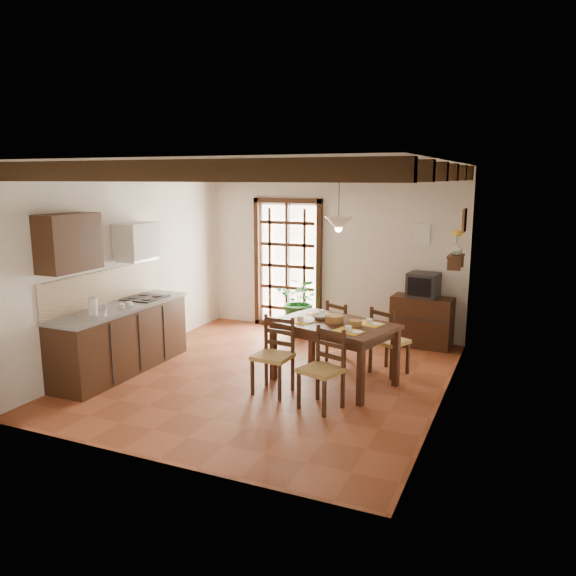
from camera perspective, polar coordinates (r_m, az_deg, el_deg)
The scene contains 25 objects.
ground_plane at distance 7.63m, azimuth -1.91°, elevation -8.98°, with size 5.00×5.00×0.00m, color brown.
room_shell at distance 7.21m, azimuth -2.01°, elevation 4.69°, with size 4.52×5.02×2.81m.
ceiling_beams at distance 7.17m, azimuth -2.06°, elevation 11.65°, with size 4.50×4.34×0.20m.
french_door at distance 9.83m, azimuth -0.03°, elevation 2.68°, with size 1.26×0.11×2.32m.
kitchen_counter at distance 8.03m, azimuth -16.57°, elevation -4.87°, with size 0.64×2.25×1.38m.
upper_cabinet at distance 7.35m, azimuth -21.40°, elevation 4.32°, with size 0.35×0.80×0.70m, color black.
range_hood at distance 8.27m, azimuth -15.12°, elevation 4.58°, with size 0.38×0.60×0.54m.
counter_items at distance 7.99m, azimuth -16.35°, elevation -1.36°, with size 0.50×1.43×0.25m.
dining_table at distance 7.23m, azimuth 4.72°, elevation -4.32°, with size 1.69×1.34×0.81m.
chair_near_left at distance 7.01m, azimuth -1.51°, elevation -8.27°, with size 0.46×0.44×0.95m.
chair_near_right at distance 6.57m, azimuth 3.44°, elevation -9.70°, with size 0.54×0.52×0.93m.
chair_far_left at distance 8.15m, azimuth 5.63°, elevation -5.60°, with size 0.55×0.54×0.91m.
chair_far_right at distance 7.78m, azimuth 10.17°, elevation -6.52°, with size 0.56×0.55×0.92m.
table_setting at distance 7.18m, azimuth 4.74°, elevation -2.87°, with size 1.08×0.72×0.10m.
table_bowl at distance 7.39m, azimuth 3.30°, elevation -2.92°, with size 0.22×0.22×0.05m, color white.
sideboard at distance 9.09m, azimuth 13.43°, elevation -3.34°, with size 0.94×0.42×0.80m, color black.
crt_tv at distance 8.96m, azimuth 13.59°, elevation 0.29°, with size 0.50×0.47×0.39m.
fuse_box at distance 9.13m, azimuth 13.46°, elevation 5.34°, with size 0.25×0.03×0.32m, color white.
plant_pot at distance 9.50m, azimuth 1.25°, elevation -4.19°, with size 0.36×0.36×0.22m, color maroon.
potted_plant at distance 9.39m, azimuth 1.27°, elevation -1.49°, with size 1.94×1.66×2.16m, color #144C19.
wall_shelf at distance 8.20m, azimuth 16.68°, elevation 2.86°, with size 0.20×0.42×0.20m.
shelf_vase at distance 8.18m, azimuth 16.74°, elevation 3.82°, with size 0.15×0.15×0.15m, color #B2BFB2.
shelf_flowers at distance 8.16m, azimuth 16.82°, elevation 5.27°, with size 0.14×0.14×0.36m.
framed_picture at distance 8.13m, azimuth 17.48°, elevation 6.58°, with size 0.03×0.32×0.32m.
pendant_lamp at distance 7.09m, azimuth 5.16°, elevation 6.67°, with size 0.36×0.36×0.84m.
Camera 1 is at (3.10, -6.46, 2.63)m, focal length 35.00 mm.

